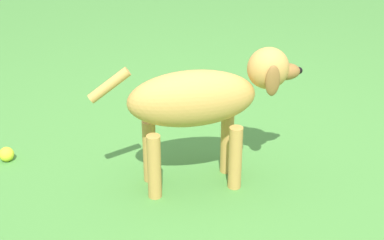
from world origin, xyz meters
name	(u,v)px	position (x,y,z in m)	size (l,w,h in m)	color
ground	(218,177)	(0.00, 0.00, 0.00)	(14.00, 14.00, 0.00)	#478438
dog	(204,100)	(0.01, 0.07, 0.38)	(0.46, 0.76, 0.57)	#C69347
tennis_ball_0	(152,95)	(0.82, -0.27, 0.03)	(0.07, 0.07, 0.07)	yellow
tennis_ball_1	(7,154)	(0.72, 0.62, 0.03)	(0.07, 0.07, 0.07)	yellow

